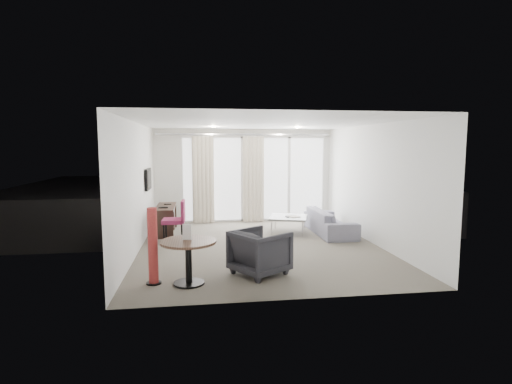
{
  "coord_description": "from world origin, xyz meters",
  "views": [
    {
      "loc": [
        -1.27,
        -8.22,
        2.12
      ],
      "look_at": [
        0.0,
        0.6,
        1.1
      ],
      "focal_mm": 28.0,
      "sensor_mm": 36.0,
      "label": 1
    }
  ],
  "objects": [
    {
      "name": "curtain_left",
      "position": [
        -1.15,
        2.82,
        1.2
      ],
      "size": [
        0.6,
        0.2,
        2.38
      ],
      "primitive_type": null,
      "color": "beige",
      "rests_on": "ground"
    },
    {
      "name": "wall_front",
      "position": [
        0.0,
        -3.0,
        1.3
      ],
      "size": [
        5.0,
        0.0,
        2.6
      ],
      "primitive_type": "cube",
      "color": "silver",
      "rests_on": "ground"
    },
    {
      "name": "downlight_b",
      "position": [
        1.2,
        1.6,
        2.59
      ],
      "size": [
        0.12,
        0.12,
        0.02
      ],
      "primitive_type": "cylinder",
      "color": "#FFE0B2",
      "rests_on": "ceiling"
    },
    {
      "name": "round_table",
      "position": [
        -1.45,
        -2.15,
        0.34
      ],
      "size": [
        1.12,
        1.12,
        0.69
      ],
      "primitive_type": null,
      "rotation": [
        0.0,
        0.0,
        -0.39
      ],
      "color": "#41291D",
      "rests_on": "floor"
    },
    {
      "name": "floor",
      "position": [
        0.0,
        0.0,
        0.0
      ],
      "size": [
        5.0,
        6.0,
        0.0
      ],
      "primitive_type": "cube",
      "color": "#5F594D",
      "rests_on": "ground"
    },
    {
      "name": "downlight_a",
      "position": [
        -0.9,
        1.6,
        2.59
      ],
      "size": [
        0.12,
        0.12,
        0.02
      ],
      "primitive_type": "cylinder",
      "color": "#FFE0B2",
      "rests_on": "ceiling"
    },
    {
      "name": "ceiling",
      "position": [
        0.0,
        0.0,
        2.6
      ],
      "size": [
        5.0,
        6.0,
        0.0
      ],
      "primitive_type": "cube",
      "color": "white",
      "rests_on": "ground"
    },
    {
      "name": "red_lamp",
      "position": [
        -1.99,
        -2.05,
        0.6
      ],
      "size": [
        0.25,
        0.25,
        1.19
      ],
      "primitive_type": "cylinder",
      "rotation": [
        0.0,
        0.0,
        -0.06
      ],
      "color": "#A42E2D",
      "rests_on": "floor"
    },
    {
      "name": "tub_armchair",
      "position": [
        -0.28,
        -1.82,
        0.37
      ],
      "size": [
        1.13,
        1.12,
        0.75
      ],
      "primitive_type": "imported",
      "rotation": [
        0.0,
        0.0,
        2.16
      ],
      "color": "#28282D",
      "rests_on": "floor"
    },
    {
      "name": "remote",
      "position": [
        0.86,
        1.19,
        0.36
      ],
      "size": [
        0.06,
        0.16,
        0.02
      ],
      "primitive_type": null,
      "rotation": [
        0.0,
        0.0,
        0.1
      ],
      "color": "black",
      "rests_on": "coffee_table"
    },
    {
      "name": "rattan_chair_a",
      "position": [
        0.6,
        4.17,
        0.38
      ],
      "size": [
        0.56,
        0.56,
        0.76
      ],
      "primitive_type": null,
      "rotation": [
        0.0,
        0.0,
        0.09
      ],
      "color": "brown",
      "rests_on": "terrace_slab"
    },
    {
      "name": "rattan_table",
      "position": [
        1.15,
        4.54,
        0.28
      ],
      "size": [
        0.72,
        0.72,
        0.55
      ],
      "primitive_type": null,
      "rotation": [
        0.0,
        0.0,
        -0.41
      ],
      "color": "brown",
      "rests_on": "terrace_slab"
    },
    {
      "name": "magazine",
      "position": [
        1.03,
        1.21,
        0.36
      ],
      "size": [
        0.33,
        0.37,
        0.02
      ],
      "primitive_type": null,
      "rotation": [
        0.0,
        0.0,
        0.33
      ],
      "color": "gray",
      "rests_on": "coffee_table"
    },
    {
      "name": "desk",
      "position": [
        -2.08,
        1.66,
        0.33
      ],
      "size": [
        0.44,
        1.42,
        0.67
      ],
      "primitive_type": null,
      "color": "#2E1F18",
      "rests_on": "floor"
    },
    {
      "name": "terrace_slab",
      "position": [
        0.3,
        4.5,
        -0.06
      ],
      "size": [
        5.6,
        3.0,
        0.12
      ],
      "primitive_type": "cube",
      "color": "#4D4D50",
      "rests_on": "ground"
    },
    {
      "name": "curtain_right",
      "position": [
        0.25,
        2.82,
        1.2
      ],
      "size": [
        0.6,
        0.2,
        2.38
      ],
      "primitive_type": null,
      "color": "beige",
      "rests_on": "ground"
    },
    {
      "name": "curtain_track",
      "position": [
        0.0,
        2.82,
        2.45
      ],
      "size": [
        4.8,
        0.04,
        0.04
      ],
      "primitive_type": null,
      "color": "#B2B2B7",
      "rests_on": "ceiling"
    },
    {
      "name": "window_frame",
      "position": [
        0.3,
        2.97,
        1.2
      ],
      "size": [
        4.1,
        0.06,
        2.44
      ],
      "primitive_type": null,
      "color": "white",
      "rests_on": "ground"
    },
    {
      "name": "wall_left",
      "position": [
        -2.5,
        0.0,
        1.3
      ],
      "size": [
        0.0,
        6.0,
        2.6
      ],
      "primitive_type": "cube",
      "color": "silver",
      "rests_on": "ground"
    },
    {
      "name": "window_panel",
      "position": [
        0.3,
        2.98,
        1.2
      ],
      "size": [
        4.0,
        0.02,
        2.38
      ],
      "primitive_type": null,
      "color": "white",
      "rests_on": "ground"
    },
    {
      "name": "tv",
      "position": [
        -2.46,
        1.45,
        1.35
      ],
      "size": [
        0.05,
        0.8,
        0.5
      ],
      "primitive_type": null,
      "color": "black",
      "rests_on": "wall_left"
    },
    {
      "name": "menu_card",
      "position": [
        -1.46,
        -2.1,
        0.72
      ],
      "size": [
        0.14,
        0.06,
        0.25
      ],
      "primitive_type": null,
      "rotation": [
        0.0,
        0.0,
        -0.26
      ],
      "color": "white",
      "rests_on": "round_table"
    },
    {
      "name": "rattan_chair_b",
      "position": [
        1.93,
        4.48,
        0.43
      ],
      "size": [
        0.68,
        0.68,
        0.86
      ],
      "primitive_type": null,
      "rotation": [
        0.0,
        0.0,
        0.17
      ],
      "color": "brown",
      "rests_on": "terrace_slab"
    },
    {
      "name": "coffee_table",
      "position": [
        0.9,
        1.26,
        0.2
      ],
      "size": [
        1.13,
        1.13,
        0.4
      ],
      "primitive_type": null,
      "rotation": [
        0.0,
        0.0,
        -0.32
      ],
      "color": "gray",
      "rests_on": "floor"
    },
    {
      "name": "sofa",
      "position": [
        1.89,
        1.05,
        0.29
      ],
      "size": [
        0.78,
        2.0,
        0.58
      ],
      "primitive_type": "imported",
      "rotation": [
        0.0,
        0.0,
        1.57
      ],
      "color": "gray",
      "rests_on": "floor"
    },
    {
      "name": "wall_right",
      "position": [
        2.5,
        0.0,
        1.3
      ],
      "size": [
        0.0,
        6.0,
        2.6
      ],
      "primitive_type": "cube",
      "color": "silver",
      "rests_on": "ground"
    },
    {
      "name": "desk_chair",
      "position": [
        -1.84,
        0.65,
        0.47
      ],
      "size": [
        0.53,
        0.5,
        0.94
      ],
      "primitive_type": null,
      "rotation": [
        0.0,
        0.0,
        -0.04
      ],
      "color": "maroon",
      "rests_on": "floor"
    },
    {
      "name": "balustrade",
      "position": [
        0.3,
        5.95,
        0.5
      ],
      "size": [
        5.5,
        0.06,
        1.05
      ],
      "primitive_type": null,
      "color": "#B2B2B7",
      "rests_on": "terrace_slab"
    }
  ]
}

